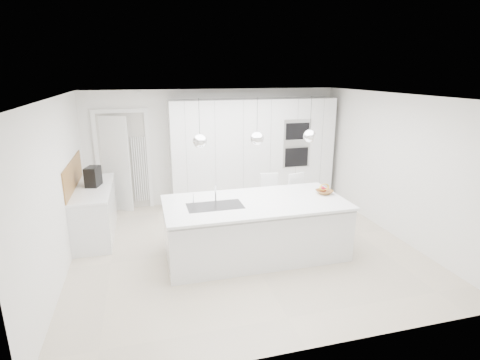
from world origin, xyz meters
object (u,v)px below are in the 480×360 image
object	(u,v)px
espresso_machine	(93,176)
bar_stool_left	(271,202)
fruit_bowl	(324,192)
island_base	(256,230)
bar_stool_right	(298,203)

from	to	relation	value
espresso_machine	bar_stool_left	distance (m)	3.23
fruit_bowl	espresso_machine	size ratio (longest dim) A/B	0.78
espresso_machine	bar_stool_left	size ratio (longest dim) A/B	0.33
island_base	bar_stool_left	xyz separation A→B (m)	(0.58, 0.94, 0.09)
bar_stool_right	fruit_bowl	bearing A→B (deg)	-91.55
fruit_bowl	bar_stool_right	distance (m)	0.82
island_base	bar_stool_right	xyz separation A→B (m)	(1.07, 0.80, 0.09)
fruit_bowl	bar_stool_left	bearing A→B (deg)	127.65
espresso_machine	bar_stool_left	bearing A→B (deg)	3.36
island_base	bar_stool_left	size ratio (longest dim) A/B	2.69
bar_stool_left	espresso_machine	bearing A→B (deg)	176.84
bar_stool_left	bar_stool_right	distance (m)	0.50
espresso_machine	bar_stool_left	world-z (taller)	espresso_machine
espresso_machine	bar_stool_right	xyz separation A→B (m)	(3.60, -0.77, -0.55)
island_base	fruit_bowl	size ratio (longest dim) A/B	10.42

